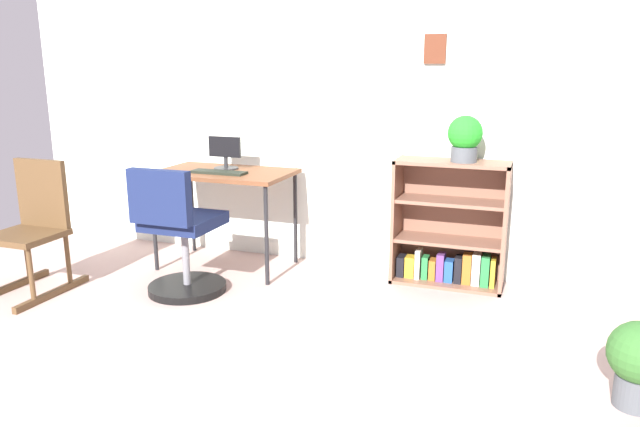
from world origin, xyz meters
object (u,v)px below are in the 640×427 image
Objects in this scene: rocking_chair at (34,226)px; potted_plant_on_shelf at (465,137)px; desk at (225,179)px; potted_plant_floor at (640,360)px; keyboard at (219,172)px; monitor at (225,154)px; office_chair at (179,240)px; bookshelf_low at (450,231)px.

rocking_chair is 2.92m from potted_plant_on_shelf.
desk reaches higher than potted_plant_floor.
potted_plant_floor is at bearing -20.60° from keyboard.
monitor is at bearing 45.20° from rocking_chair.
office_chair is 0.99× the size of rocking_chair.
monitor is at bearing 91.93° from office_chair.
monitor is 0.22m from keyboard.
monitor is at bearing 156.35° from potted_plant_floor.
desk is at bearing 157.45° from potted_plant_floor.
monitor is at bearing 110.29° from desk.
potted_plant_on_shelf reaches higher than bookshelf_low.
office_chair is at bearing -90.28° from desk.
potted_plant_on_shelf is at bearing 9.49° from keyboard.
monitor is 1.39m from rocking_chair.
desk is 2.43× the size of keyboard.
office_chair is 1.00m from rocking_chair.
office_chair is 1.84m from bookshelf_low.
desk is 2.90m from potted_plant_floor.
keyboard is 0.47× the size of bookshelf_low.
monitor reaches higher than bookshelf_low.
keyboard is 1.02× the size of potted_plant_floor.
bookshelf_low is at bearing 27.41° from office_chair.
potted_plant_floor is (2.67, -1.17, -0.62)m from monitor.
rocking_chair is at bearing 176.44° from potted_plant_floor.
keyboard reaches higher than desk.
desk is 3.88× the size of monitor.
keyboard is (0.02, -0.11, 0.07)m from desk.
desk is 0.13m from keyboard.
monitor is 0.64× the size of potted_plant_floor.
bookshelf_low is (2.59, 1.10, -0.07)m from rocking_chair.
monitor is at bearing -174.74° from bookshelf_low.
rocking_chair is at bearing -165.33° from office_chair.
potted_plant_on_shelf is 0.76× the size of potted_plant_floor.
desk is 1.12× the size of rocking_chair.
bookshelf_low reaches higher than potted_plant_floor.
potted_plant_on_shelf reaches higher than monitor.
desk is 1.67m from bookshelf_low.
bookshelf_low is 2.85× the size of potted_plant_on_shelf.
monitor is 1.73m from bookshelf_low.
potted_plant_floor is (1.02, -1.32, -0.15)m from bookshelf_low.
potted_plant_floor is at bearing -23.65° from monitor.
desk is at bearing -69.71° from monitor.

